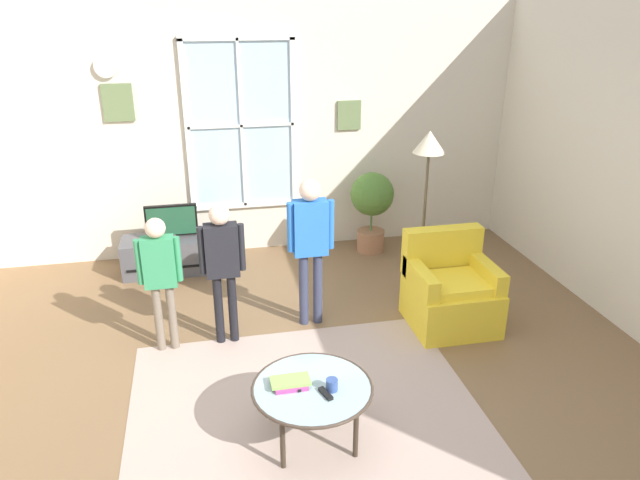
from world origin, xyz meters
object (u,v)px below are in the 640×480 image
at_px(armchair, 450,292).
at_px(person_blue_shirt, 310,236).
at_px(potted_plant_by_window, 372,202).
at_px(remote_near_books, 297,385).
at_px(tv_stand, 175,254).
at_px(book_stack, 290,382).
at_px(coffee_table, 312,390).
at_px(television, 171,221).
at_px(cup, 332,385).
at_px(person_black_shirt, 222,258).
at_px(person_green_shirt, 160,270).
at_px(remote_near_cup, 326,394).
at_px(floor_lamp, 428,158).

height_order(armchair, person_blue_shirt, person_blue_shirt).
bearing_deg(potted_plant_by_window, remote_near_books, -115.05).
xyz_separation_m(tv_stand, book_stack, (0.84, -2.96, 0.25)).
relative_size(coffee_table, remote_near_books, 5.99).
height_order(armchair, coffee_table, armchair).
bearing_deg(coffee_table, television, 108.19).
distance_m(television, coffee_table, 3.17).
relative_size(person_blue_shirt, potted_plant_by_window, 1.44).
xyz_separation_m(coffee_table, person_blue_shirt, (0.29, 1.56, 0.49)).
distance_m(book_stack, person_blue_shirt, 1.63).
distance_m(book_stack, remote_near_books, 0.05).
distance_m(tv_stand, book_stack, 3.08).
bearing_deg(person_blue_shirt, cup, -96.02).
bearing_deg(armchair, tv_stand, 146.14).
xyz_separation_m(tv_stand, remote_near_books, (0.89, -2.98, 0.24)).
distance_m(tv_stand, person_black_shirt, 1.79).
distance_m(armchair, person_green_shirt, 2.64).
relative_size(person_black_shirt, person_green_shirt, 1.06).
distance_m(remote_near_cup, potted_plant_by_window, 3.46).
height_order(coffee_table, remote_near_cup, remote_near_cup).
xyz_separation_m(potted_plant_by_window, floor_lamp, (0.25, -1.02, 0.78)).
height_order(book_stack, floor_lamp, floor_lamp).
xyz_separation_m(television, person_black_shirt, (0.48, -1.61, 0.21)).
relative_size(coffee_table, remote_near_cup, 5.99).
xyz_separation_m(book_stack, remote_near_books, (0.04, -0.02, -0.01)).
xyz_separation_m(person_black_shirt, floor_lamp, (2.10, 0.70, 0.59)).
distance_m(cup, potted_plant_by_window, 3.40).
distance_m(coffee_table, person_black_shirt, 1.54).
bearing_deg(remote_near_cup, book_stack, 143.82).
relative_size(remote_near_books, person_blue_shirt, 0.10).
bearing_deg(person_blue_shirt, potted_plant_by_window, 55.98).
bearing_deg(book_stack, coffee_table, -19.32).
xyz_separation_m(tv_stand, floor_lamp, (2.58, -0.91, 1.20)).
bearing_deg(armchair, cup, -137.00).
bearing_deg(remote_near_cup, person_blue_shirt, 82.35).
bearing_deg(armchair, coffee_table, -140.61).
bearing_deg(person_blue_shirt, person_green_shirt, -172.13).
bearing_deg(television, person_blue_shirt, -48.46).
height_order(remote_near_books, person_blue_shirt, person_blue_shirt).
distance_m(tv_stand, potted_plant_by_window, 2.37).
height_order(cup, person_blue_shirt, person_blue_shirt).
bearing_deg(coffee_table, person_green_shirt, 126.77).
bearing_deg(remote_near_books, book_stack, 153.49).
distance_m(armchair, cup, 1.99).
xyz_separation_m(remote_near_books, potted_plant_by_window, (1.44, 3.08, 0.19)).
distance_m(person_black_shirt, floor_lamp, 2.29).
xyz_separation_m(tv_stand, potted_plant_by_window, (2.33, 0.10, 0.42)).
height_order(coffee_table, person_green_shirt, person_green_shirt).
relative_size(television, person_green_shirt, 0.46).
height_order(tv_stand, person_blue_shirt, person_blue_shirt).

